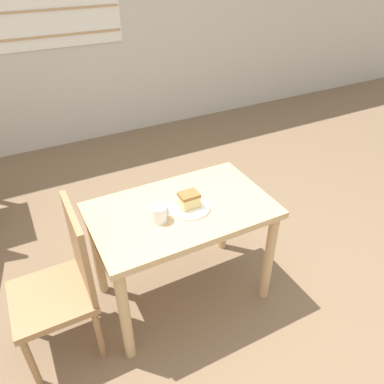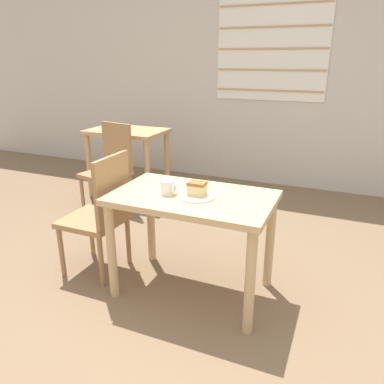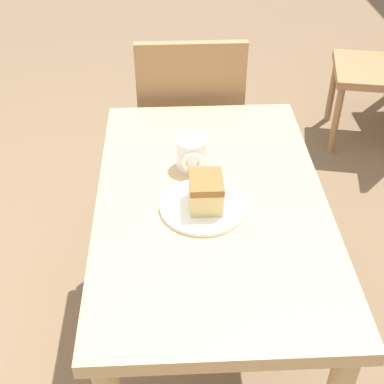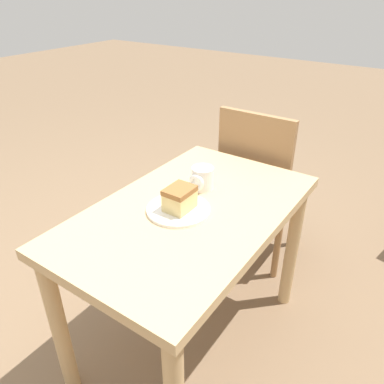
% 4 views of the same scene
% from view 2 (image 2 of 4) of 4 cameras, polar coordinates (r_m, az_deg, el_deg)
% --- Properties ---
extents(ground_plane, '(14.00, 14.00, 0.00)m').
position_cam_2_polar(ground_plane, '(2.37, -3.40, -20.28)').
color(ground_plane, '#7A6047').
extents(wall_back, '(10.00, 0.09, 2.80)m').
position_cam_2_polar(wall_back, '(4.72, 13.56, 17.75)').
color(wall_back, beige).
rests_on(wall_back, ground_plane).
extents(dining_table_near, '(1.03, 0.63, 0.70)m').
position_cam_2_polar(dining_table_near, '(2.42, 0.08, -3.00)').
color(dining_table_near, tan).
rests_on(dining_table_near, ground_plane).
extents(dining_table_far, '(0.86, 0.57, 0.77)m').
position_cam_2_polar(dining_table_far, '(4.35, -9.82, 7.34)').
color(dining_table_far, tan).
rests_on(dining_table_far, ground_plane).
extents(chair_near_window, '(0.41, 0.41, 0.91)m').
position_cam_2_polar(chair_near_window, '(2.77, -13.70, -3.04)').
color(chair_near_window, '#9E754C').
rests_on(chair_near_window, ground_plane).
extents(chair_far_corner, '(0.48, 0.48, 0.91)m').
position_cam_2_polar(chair_far_corner, '(3.95, -12.35, 3.91)').
color(chair_far_corner, '#9E754C').
rests_on(chair_far_corner, ground_plane).
extents(plate, '(0.23, 0.23, 0.01)m').
position_cam_2_polar(plate, '(2.34, 0.71, -0.63)').
color(plate, white).
rests_on(plate, dining_table_near).
extents(cake_slice, '(0.11, 0.09, 0.09)m').
position_cam_2_polar(cake_slice, '(2.33, 0.70, 0.57)').
color(cake_slice, '#E0C67F').
rests_on(cake_slice, plate).
extents(coffee_mug, '(0.10, 0.09, 0.09)m').
position_cam_2_polar(coffee_mug, '(2.38, -3.70, 0.73)').
color(coffee_mug, white).
rests_on(coffee_mug, dining_table_near).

